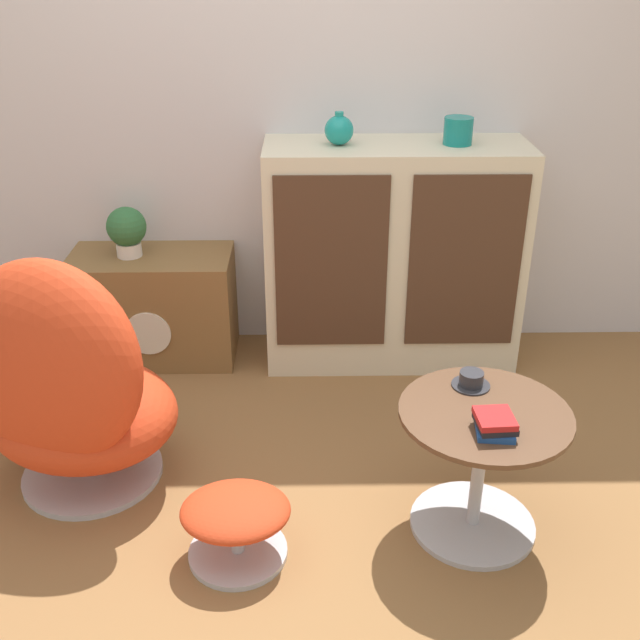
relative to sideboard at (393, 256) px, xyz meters
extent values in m
plane|color=olive|center=(-0.52, -1.17, -0.52)|extent=(12.00, 12.00, 0.00)
cube|color=silver|center=(-0.52, 0.24, 0.78)|extent=(6.40, 0.06, 2.60)
cube|color=beige|center=(0.00, 0.00, 0.00)|extent=(1.16, 0.41, 1.03)
cube|color=#472D1E|center=(-0.29, -0.21, 0.05)|extent=(0.49, 0.01, 0.78)
cube|color=#472D1E|center=(0.29, -0.21, 0.05)|extent=(0.49, 0.01, 0.78)
cube|color=brown|center=(-1.12, 0.02, -0.26)|extent=(0.75, 0.39, 0.52)
cylinder|color=beige|center=(-1.12, -0.18, -0.30)|extent=(0.21, 0.01, 0.21)
cylinder|color=#B7B7BC|center=(-1.21, -0.91, -0.50)|extent=(0.52, 0.52, 0.02)
cylinder|color=#B7B7BC|center=(-1.21, -0.91, -0.45)|extent=(0.06, 0.06, 0.09)
ellipsoid|color=red|center=(-1.21, -0.91, -0.23)|extent=(0.87, 0.80, 0.33)
ellipsoid|color=red|center=(-1.25, -1.03, 0.05)|extent=(0.81, 0.65, 0.75)
cylinder|color=#B7B7BC|center=(-0.63, -1.33, -0.51)|extent=(0.33, 0.33, 0.02)
cylinder|color=#B7B7BC|center=(-0.63, -1.33, -0.44)|extent=(0.04, 0.04, 0.12)
ellipsoid|color=red|center=(-0.63, -1.33, -0.33)|extent=(0.36, 0.30, 0.09)
cylinder|color=#B7B7BC|center=(0.17, -1.21, -0.51)|extent=(0.43, 0.43, 0.02)
cylinder|color=#B7B7BC|center=(0.17, -1.21, -0.28)|extent=(0.04, 0.04, 0.44)
cylinder|color=brown|center=(0.17, -1.21, -0.05)|extent=(0.56, 0.56, 0.02)
ellipsoid|color=teal|center=(-0.25, 0.00, 0.58)|extent=(0.12, 0.12, 0.12)
cylinder|color=teal|center=(-0.25, 0.00, 0.64)|extent=(0.04, 0.04, 0.02)
cylinder|color=#147A75|center=(0.25, 0.00, 0.57)|extent=(0.12, 0.12, 0.11)
cylinder|color=silver|center=(-1.21, 0.02, 0.04)|extent=(0.11, 0.11, 0.07)
sphere|color=#2D6638|center=(-1.21, 0.02, 0.14)|extent=(0.18, 0.18, 0.18)
cylinder|color=#2D2D33|center=(0.16, -1.05, -0.04)|extent=(0.13, 0.13, 0.01)
cylinder|color=#2D2D33|center=(0.16, -1.05, -0.01)|extent=(0.08, 0.08, 0.05)
cube|color=#1E478C|center=(0.18, -1.32, -0.03)|extent=(0.13, 0.13, 0.02)
cube|color=black|center=(0.18, -1.32, -0.01)|extent=(0.12, 0.13, 0.02)
cube|color=red|center=(0.17, -1.32, 0.01)|extent=(0.12, 0.13, 0.02)
camera|label=1|loc=(-0.39, -3.18, 1.30)|focal=42.00mm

